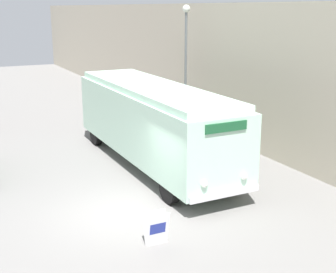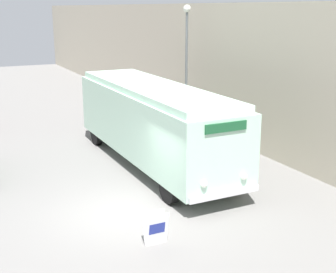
% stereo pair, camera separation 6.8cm
% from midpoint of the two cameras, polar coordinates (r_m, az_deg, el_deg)
% --- Properties ---
extents(ground_plane, '(80.00, 80.00, 0.00)m').
position_cam_midpoint_polar(ground_plane, '(14.41, -5.50, -9.42)').
color(ground_plane, slate).
extents(building_wall_right, '(0.30, 60.00, 6.25)m').
position_cam_midpoint_polar(building_wall_right, '(25.54, 2.28, 8.87)').
color(building_wall_right, '#B2A893').
rests_on(building_wall_right, ground_plane).
extents(vintage_bus, '(2.57, 10.35, 3.19)m').
position_cam_midpoint_polar(vintage_bus, '(18.20, -1.76, 2.02)').
color(vintage_bus, black).
rests_on(vintage_bus, ground_plane).
extents(sign_board, '(0.65, 0.33, 0.87)m').
position_cam_midpoint_polar(sign_board, '(12.56, -1.35, -11.13)').
color(sign_board, gray).
rests_on(sign_board, ground_plane).
extents(streetlamp, '(0.36, 0.36, 6.17)m').
position_cam_midpoint_polar(streetlamp, '(23.00, 2.37, 10.40)').
color(streetlamp, '#595E60').
rests_on(streetlamp, ground_plane).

